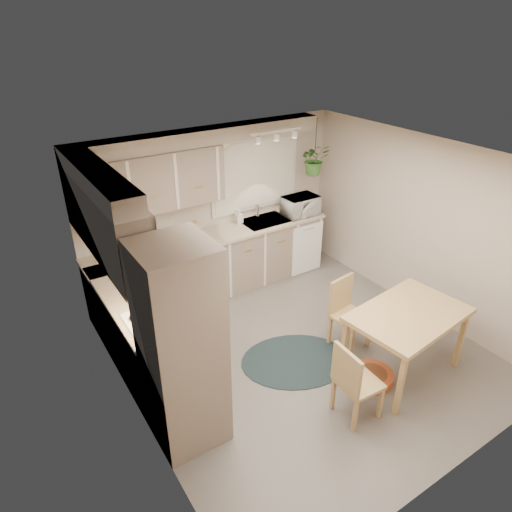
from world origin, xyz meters
name	(u,v)px	position (x,y,z in m)	size (l,w,h in m)	color
floor	(298,351)	(0.00, 0.00, 0.00)	(4.20, 4.20, 0.00)	#635D57
ceiling	(309,162)	(0.00, 0.00, 2.40)	(4.20, 4.20, 0.00)	white
wall_back	(214,208)	(0.00, 2.10, 1.20)	(4.00, 0.04, 2.40)	#B2A393
wall_front	(470,378)	(0.00, -2.10, 1.20)	(4.00, 0.04, 2.40)	#B2A393
wall_left	(130,326)	(-2.00, 0.00, 1.20)	(0.04, 4.20, 2.40)	#B2A393
wall_right	(421,227)	(2.00, 0.00, 1.20)	(0.04, 4.20, 2.40)	#B2A393
base_cab_left	(138,331)	(-1.70, 0.88, 0.45)	(0.60, 1.85, 0.90)	gray
base_cab_back	(214,265)	(-0.20, 1.80, 0.45)	(3.60, 0.60, 0.90)	gray
counter_left	(134,297)	(-1.69, 0.88, 0.92)	(0.64, 1.89, 0.04)	#BFAB8B
counter_back	(213,236)	(-0.20, 1.79, 0.92)	(3.64, 0.64, 0.04)	#BFAB8B
oven_stack	(181,348)	(-1.68, -0.38, 1.05)	(0.65, 0.65, 2.10)	gray
wall_oven_face	(213,336)	(-1.35, -0.38, 1.05)	(0.02, 0.56, 0.58)	silver
upper_cab_left	(106,222)	(-1.82, 1.00, 1.83)	(0.35, 2.00, 0.75)	gray
upper_cab_back	(149,183)	(-1.00, 1.93, 1.83)	(2.00, 0.35, 0.75)	gray
soffit_left	(96,177)	(-1.85, 1.00, 2.30)	(0.30, 2.00, 0.20)	#B2A393
soffit_back	(202,136)	(-0.20, 1.95, 2.30)	(3.60, 0.30, 0.20)	#B2A393
cooktop	(154,321)	(-1.68, 0.30, 0.94)	(0.52, 0.58, 0.02)	silver
range_hood	(147,283)	(-1.70, 0.30, 1.40)	(0.40, 0.60, 0.14)	silver
window_blinds	(255,174)	(0.70, 2.07, 1.60)	(1.40, 0.02, 1.00)	white
window_frame	(255,174)	(0.70, 2.08, 1.60)	(1.50, 0.02, 1.10)	beige
sink	(265,223)	(0.70, 1.80, 0.90)	(0.70, 0.48, 0.10)	#ACAFB4
dishwasher_front	(307,249)	(1.30, 1.49, 0.42)	(0.58, 0.01, 0.83)	silver
track_light_bar	(276,131)	(0.70, 1.55, 2.33)	(0.80, 0.04, 0.04)	silver
wall_clock	(222,140)	(0.15, 2.07, 2.18)	(0.30, 0.30, 0.03)	gold
dining_table	(404,342)	(0.78, -0.91, 0.41)	(1.30, 0.87, 0.82)	tan
chair_left	(359,381)	(-0.11, -1.11, 0.44)	(0.42, 0.42, 0.89)	tan
chair_back	(351,315)	(0.61, -0.23, 0.45)	(0.42, 0.42, 0.90)	tan
braided_rug	(295,360)	(-0.14, -0.12, 0.01)	(1.32, 0.99, 0.01)	black
pet_bed	(372,377)	(0.39, -0.86, 0.06)	(0.48, 0.48, 0.11)	#A24420
microwave	(301,204)	(1.29, 1.70, 1.12)	(0.54, 0.30, 0.37)	silver
soap_bottle	(239,220)	(0.33, 1.95, 0.99)	(0.09, 0.21, 0.10)	silver
hanging_plant	(314,163)	(1.52, 1.70, 1.73)	(0.42, 0.47, 0.37)	#346629
coffee_maker	(148,241)	(-1.15, 1.80, 1.10)	(0.18, 0.22, 0.32)	black
toaster	(188,235)	(-0.56, 1.82, 1.02)	(0.27, 0.15, 0.16)	#ACAFB4
knife_block	(194,230)	(-0.46, 1.85, 1.06)	(0.11, 0.11, 0.23)	tan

